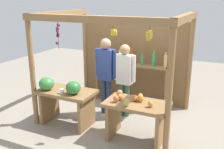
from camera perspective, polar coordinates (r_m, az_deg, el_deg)
ground_plane at (r=5.71m, az=0.86°, el=-9.04°), size 12.00×12.00×0.00m
market_stall at (r=5.67m, az=2.71°, el=4.76°), size 2.79×2.12×2.20m
fruit_counter_left at (r=5.19m, az=-10.51°, el=-4.65°), size 1.13×0.64×0.98m
fruit_counter_right at (r=4.61m, az=5.29°, el=-8.34°), size 1.12×0.64×0.86m
bottle_shelf_unit at (r=6.06m, az=4.20°, el=0.70°), size 1.79×0.22×1.36m
vendor_man at (r=5.49m, az=-1.37°, el=1.14°), size 0.48×0.23×1.67m
vendor_woman at (r=5.38m, az=2.79°, el=0.04°), size 0.48×0.21×1.57m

